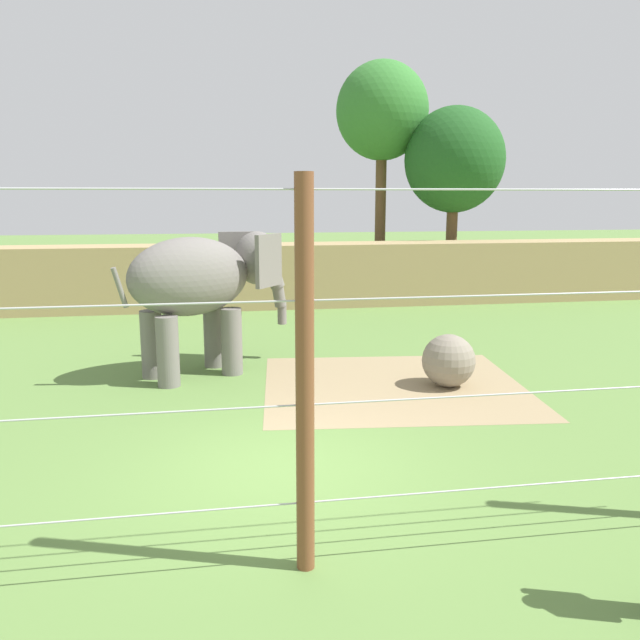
# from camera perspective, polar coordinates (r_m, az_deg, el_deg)

# --- Properties ---
(ground_plane) EXTENTS (120.00, 120.00, 0.00)m
(ground_plane) POSITION_cam_1_polar(r_m,az_deg,el_deg) (9.39, -3.25, -13.14)
(ground_plane) COLOR #5B7F3D
(dirt_patch) EXTENTS (5.75, 5.29, 0.01)m
(dirt_patch) POSITION_cam_1_polar(r_m,az_deg,el_deg) (13.22, 6.69, -5.90)
(dirt_patch) COLOR #937F5B
(dirt_patch) RESTS_ON ground
(embankment_wall) EXTENTS (36.00, 1.80, 2.22)m
(embankment_wall) POSITION_cam_1_polar(r_m,az_deg,el_deg) (22.40, -7.08, 3.98)
(embankment_wall) COLOR tan
(embankment_wall) RESTS_ON ground
(elephant) EXTENTS (3.79, 2.86, 3.08)m
(elephant) POSITION_cam_1_polar(r_m,az_deg,el_deg) (13.86, -10.52, 3.41)
(elephant) COLOR slate
(elephant) RESTS_ON ground
(enrichment_ball) EXTENTS (1.09, 1.09, 1.09)m
(enrichment_ball) POSITION_cam_1_polar(r_m,az_deg,el_deg) (13.21, 11.56, -3.62)
(enrichment_ball) COLOR gray
(enrichment_ball) RESTS_ON ground
(cable_fence) EXTENTS (11.89, 0.19, 4.09)m
(cable_fence) POSITION_cam_1_polar(r_m,az_deg,el_deg) (6.31, -1.09, -5.46)
(cable_fence) COLOR brown
(cable_fence) RESTS_ON ground
(tree_far_left) EXTENTS (3.71, 3.71, 9.18)m
(tree_far_left) POSITION_cam_1_polar(r_m,az_deg,el_deg) (26.69, 5.65, 18.14)
(tree_far_left) COLOR brown
(tree_far_left) RESTS_ON ground
(tree_left_of_centre) EXTENTS (3.91, 3.91, 7.33)m
(tree_left_of_centre) POSITION_cam_1_polar(r_m,az_deg,el_deg) (26.02, 12.07, 13.91)
(tree_left_of_centre) COLOR brown
(tree_left_of_centre) RESTS_ON ground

